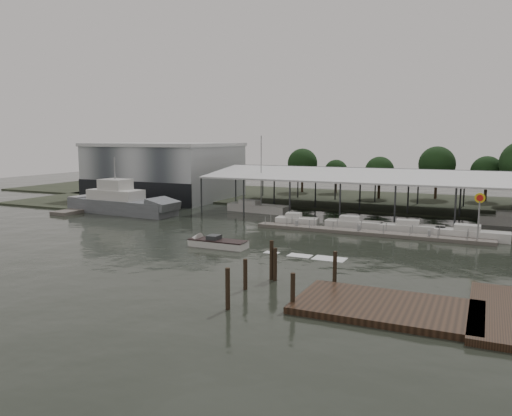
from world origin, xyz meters
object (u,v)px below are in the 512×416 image
at_px(white_sailboat, 257,208).
at_px(speedboat_underway, 213,243).
at_px(shell_fuel_sign, 479,208).
at_px(grey_trawler, 122,203).

distance_m(white_sailboat, speedboat_underway, 25.47).
relative_size(shell_fuel_sign, grey_trawler, 0.29).
relative_size(white_sailboat, speedboat_underway, 0.67).
relative_size(grey_trawler, white_sailboat, 1.58).
bearing_deg(speedboat_underway, shell_fuel_sign, -151.45).
xyz_separation_m(shell_fuel_sign, speedboat_underway, (-25.34, -13.71, -3.53)).
relative_size(grey_trawler, speedboat_underway, 1.06).
height_order(grey_trawler, speedboat_underway, grey_trawler).
relative_size(shell_fuel_sign, white_sailboat, 0.46).
bearing_deg(grey_trawler, white_sailboat, 31.74).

